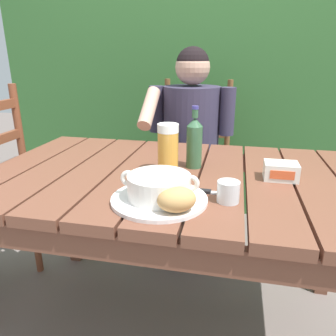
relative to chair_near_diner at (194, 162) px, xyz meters
name	(u,v)px	position (x,y,z in m)	size (l,w,h in m)	color
ground_plane	(176,328)	(0.05, -0.87, -0.49)	(10.00, 10.00, 0.00)	#6F635D
dining_table	(178,194)	(0.05, -0.87, 0.15)	(1.44, 0.87, 0.74)	brown
hedge_backdrop	(245,31)	(0.27, 0.68, 0.83)	(3.11, 0.92, 2.96)	#33642F
chair_near_diner	(194,162)	(0.00, 0.00, 0.00)	(0.44, 0.41, 1.01)	brown
person_eating	(189,138)	(0.00, -0.20, 0.21)	(0.48, 0.47, 1.20)	#342F46
serving_plate	(159,199)	(0.04, -1.12, 0.25)	(0.29, 0.29, 0.01)	white
soup_bowl	(159,186)	(0.04, -1.12, 0.29)	(0.24, 0.19, 0.08)	white
bread_roll	(177,200)	(0.11, -1.20, 0.29)	(0.13, 0.12, 0.07)	tan
beer_glass	(168,148)	(0.02, -0.87, 0.33)	(0.08, 0.08, 0.18)	gold
beer_bottle	(194,142)	(0.10, -0.79, 0.34)	(0.06, 0.06, 0.24)	#345D3D
water_glass_small	(228,192)	(0.24, -1.09, 0.27)	(0.07, 0.07, 0.06)	silver
butter_tub	(281,171)	(0.41, -0.86, 0.27)	(0.11, 0.09, 0.06)	white
table_knife	(210,192)	(0.19, -1.04, 0.25)	(0.14, 0.02, 0.01)	silver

